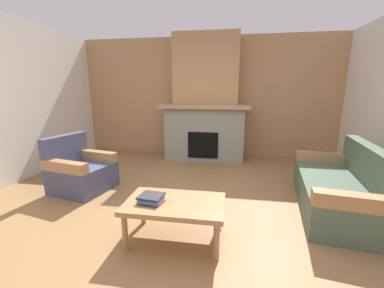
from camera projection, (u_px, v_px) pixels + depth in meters
name	position (u px, v px, depth m)	size (l,w,h in m)	color
ground	(182.00, 214.00, 3.00)	(9.00, 9.00, 0.00)	olive
wall_back_wood_panel	(207.00, 98.00, 5.58)	(6.00, 0.12, 2.70)	tan
fireplace	(205.00, 107.00, 5.26)	(1.90, 0.82, 2.70)	gray
couch	(341.00, 189.00, 3.07)	(1.11, 1.91, 0.85)	#4C604C
armchair	(80.00, 171.00, 3.70)	(0.90, 0.90, 0.85)	#474C6B
coffee_table	(175.00, 207.00, 2.41)	(1.00, 0.60, 0.43)	#A87A4C
book_stack_near_edge	(151.00, 199.00, 2.38)	(0.27, 0.25, 0.07)	#B23833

